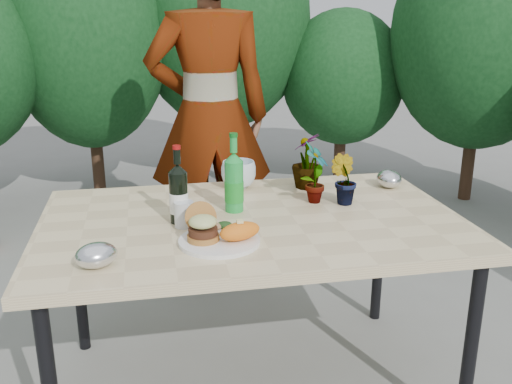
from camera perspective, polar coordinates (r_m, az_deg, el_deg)
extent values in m
plane|color=slate|center=(2.55, -0.36, -18.62)|extent=(80.00, 80.00, 0.00)
cube|color=beige|center=(2.19, -0.40, -3.10)|extent=(1.60, 1.00, 0.04)
cylinder|color=black|center=(2.26, 20.68, -14.38)|extent=(0.05, 0.05, 0.71)
cylinder|color=black|center=(2.72, -17.35, -8.28)|extent=(0.05, 0.05, 0.71)
cylinder|color=black|center=(2.91, 12.20, -6.06)|extent=(0.05, 0.05, 0.71)
cylinder|color=#382316|center=(5.01, -15.46, 2.08)|extent=(0.10, 0.10, 0.42)
ellipsoid|color=#194C20|center=(4.84, -16.59, 15.00)|extent=(1.28, 1.28, 1.83)
cylinder|color=#382316|center=(5.22, -3.22, 3.78)|extent=(0.10, 0.10, 0.50)
ellipsoid|color=#194C20|center=(5.06, -3.46, 17.04)|extent=(1.50, 1.50, 1.89)
cylinder|color=#382316|center=(5.18, 8.31, 2.83)|extent=(0.10, 0.10, 0.38)
ellipsoid|color=#194C20|center=(5.03, 8.70, 11.27)|extent=(1.05, 1.05, 1.15)
cylinder|color=#382316|center=(5.02, 20.33, 1.78)|extent=(0.10, 0.10, 0.44)
ellipsoid|color=#194C20|center=(4.86, 21.78, 14.50)|extent=(1.40, 1.40, 1.79)
cylinder|color=white|center=(1.96, -3.68, -4.91)|extent=(0.28, 0.28, 0.01)
cylinder|color=#B7722D|center=(1.95, -5.30, -4.54)|extent=(0.11, 0.11, 0.02)
cylinder|color=#472314|center=(1.94, -5.32, -3.93)|extent=(0.10, 0.10, 0.02)
ellipsoid|color=beige|center=(1.93, -5.35, -2.98)|extent=(0.10, 0.10, 0.04)
cylinder|color=#B7722D|center=(2.00, -5.56, -2.51)|extent=(0.11, 0.06, 0.11)
ellipsoid|color=orange|center=(1.94, -1.62, -3.94)|extent=(0.17, 0.12, 0.06)
ellipsoid|color=olive|center=(2.04, -4.02, -3.44)|extent=(0.04, 0.04, 0.02)
ellipsoid|color=#193814|center=(2.04, -3.20, -3.31)|extent=(0.06, 0.04, 0.03)
cylinder|color=black|center=(2.13, -7.73, -0.55)|extent=(0.07, 0.07, 0.19)
cylinder|color=white|center=(2.14, -7.71, -1.04)|extent=(0.07, 0.07, 0.08)
cone|color=black|center=(2.10, -7.86, 2.38)|extent=(0.07, 0.07, 0.03)
cylinder|color=black|center=(2.09, -7.91, 3.54)|extent=(0.03, 0.03, 0.06)
cylinder|color=maroon|center=(2.08, -7.95, 4.46)|extent=(0.03, 0.03, 0.01)
cylinder|color=green|center=(2.23, -2.21, 0.57)|extent=(0.07, 0.07, 0.20)
cylinder|color=#198C26|center=(2.24, -2.21, 0.08)|extent=(0.08, 0.08, 0.08)
cone|color=green|center=(2.20, -2.25, 3.53)|extent=(0.07, 0.07, 0.04)
cylinder|color=green|center=(2.19, -2.26, 4.75)|extent=(0.03, 0.03, 0.06)
cylinder|color=#0C5919|center=(2.18, -2.28, 5.72)|extent=(0.03, 0.03, 0.02)
cylinder|color=silver|center=(2.11, -7.20, -2.21)|extent=(0.07, 0.07, 0.09)
imported|color=#24531C|center=(2.33, 5.94, 1.93)|extent=(0.15, 0.16, 0.26)
imported|color=#235F20|center=(2.35, 8.74, 1.22)|extent=(0.14, 0.14, 0.20)
imported|color=#20571E|center=(2.54, 5.12, 3.12)|extent=(0.19, 0.19, 0.25)
imported|color=silver|center=(2.54, -1.76, 1.76)|extent=(0.20, 0.20, 0.12)
ellipsoid|color=silver|center=(1.84, -15.69, -6.10)|extent=(0.16, 0.15, 0.08)
ellipsoid|color=silver|center=(2.62, 13.16, 1.30)|extent=(0.12, 0.14, 0.08)
imported|color=#A46F52|center=(3.17, -4.67, 7.47)|extent=(0.69, 0.46, 1.89)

